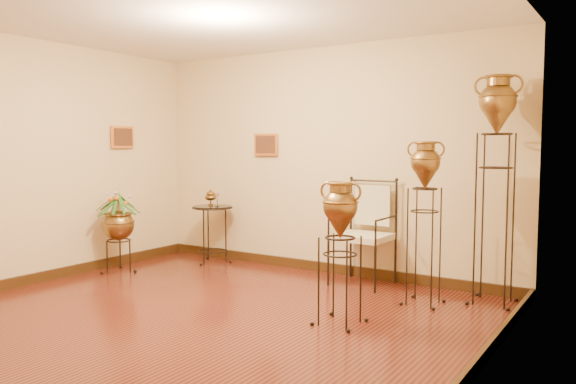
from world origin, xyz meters
The scene contains 8 objects.
ground centered at (0.00, 0.00, 0.00)m, with size 5.00×5.00×0.00m, color #5E2616.
room_shell centered at (-0.01, 0.01, 1.73)m, with size 5.02×5.02×2.81m.
amphora_tall centered at (2.15, 2.15, 1.17)m, with size 0.53×0.53×2.30m.
amphora_mid centered at (1.57, 1.74, 0.83)m, with size 0.49×0.49×1.65m.
amphora_short centered at (1.17, 0.73, 0.64)m, with size 0.49×0.49×1.29m.
planter_urn centered at (-2.15, 1.08, 0.64)m, with size 0.73×0.73×1.15m.
armchair centered at (0.71, 2.15, 0.60)m, with size 0.69×0.64×1.20m.
side_table centered at (-1.52, 2.15, 0.40)m, with size 0.60×0.60×0.98m.
Camera 1 is at (3.43, -3.62, 1.58)m, focal length 35.00 mm.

